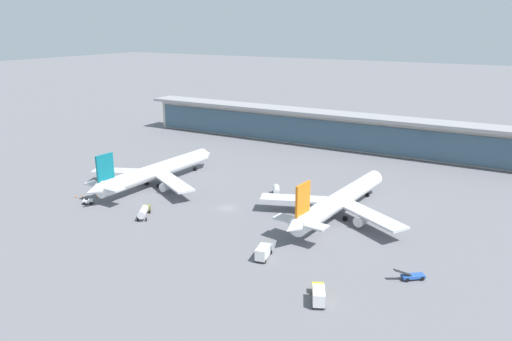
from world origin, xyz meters
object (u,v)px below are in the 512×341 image
object	(u,v)px
safety_cone_echo	(97,196)
service_truck_mid_apron_olive	(144,211)
safety_cone_charlie	(144,205)
service_truck_at_far_stand_white	(276,192)
service_truck_under_wing_blue	(412,276)
service_truck_on_taxiway_grey	(264,251)
service_truck_by_tail_yellow	(319,294)
airliner_left_stand	(155,172)
safety_cone_alpha	(76,196)
safety_cone_delta	(83,196)
safety_cone_bravo	(144,210)
airliner_centre_stand	(339,201)
service_truck_near_nose_white	(88,201)

from	to	relation	value
safety_cone_echo	service_truck_mid_apron_olive	bearing A→B (deg)	-11.72
safety_cone_charlie	service_truck_at_far_stand_white	bearing A→B (deg)	41.22
service_truck_at_far_stand_white	service_truck_under_wing_blue	bearing A→B (deg)	-33.06
service_truck_on_taxiway_grey	service_truck_by_tail_yellow	bearing A→B (deg)	-31.29
service_truck_under_wing_blue	safety_cone_echo	distance (m)	95.93
service_truck_on_taxiway_grey	airliner_left_stand	bearing A→B (deg)	153.28
service_truck_by_tail_yellow	safety_cone_alpha	bearing A→B (deg)	168.43
safety_cone_delta	safety_cone_bravo	bearing A→B (deg)	0.92
service_truck_at_far_stand_white	safety_cone_echo	distance (m)	55.30
airliner_centre_stand	service_truck_near_nose_white	size ratio (longest dim) A/B	17.05
airliner_left_stand	service_truck_under_wing_blue	size ratio (longest dim) A/B	9.23
airliner_centre_stand	safety_cone_alpha	distance (m)	79.89
safety_cone_charlie	safety_cone_delta	size ratio (longest dim) A/B	1.00
service_truck_on_taxiway_grey	safety_cone_delta	size ratio (longest dim) A/B	10.88
service_truck_under_wing_blue	safety_cone_charlie	distance (m)	78.33
airliner_centre_stand	service_truck_under_wing_blue	distance (m)	36.39
airliner_left_stand	safety_cone_echo	distance (m)	20.25
service_truck_on_taxiway_grey	service_truck_at_far_stand_white	size ratio (longest dim) A/B	0.89
safety_cone_bravo	service_truck_at_far_stand_white	bearing A→B (deg)	47.45
service_truck_mid_apron_olive	safety_cone_charlie	distance (m)	8.82
service_truck_mid_apron_olive	safety_cone_echo	bearing A→B (deg)	168.28
safety_cone_bravo	safety_cone_charlie	size ratio (longest dim) A/B	1.00
safety_cone_alpha	service_truck_on_taxiway_grey	bearing A→B (deg)	-5.77
service_truck_under_wing_blue	service_truck_by_tail_yellow	xyz separation A→B (m)	(-13.56, -17.73, 0.88)
safety_cone_alpha	safety_cone_bravo	bearing A→B (deg)	3.19
safety_cone_charlie	service_truck_mid_apron_olive	bearing A→B (deg)	-47.12
service_truck_on_taxiway_grey	safety_cone_echo	world-z (taller)	service_truck_on_taxiway_grey
airliner_left_stand	safety_cone_delta	distance (m)	23.79
service_truck_mid_apron_olive	safety_cone_delta	bearing A→B (deg)	174.22
service_truck_at_far_stand_white	safety_cone_delta	xyz separation A→B (m)	(-51.53, -29.95, -1.39)
airliner_centre_stand	service_truck_at_far_stand_white	world-z (taller)	airliner_centre_stand
service_truck_mid_apron_olive	safety_cone_alpha	world-z (taller)	service_truck_mid_apron_olive
airliner_left_stand	service_truck_under_wing_blue	distance (m)	90.60
airliner_left_stand	airliner_centre_stand	bearing A→B (deg)	3.51
service_truck_under_wing_blue	safety_cone_charlie	size ratio (longest dim) A/B	8.72
airliner_left_stand	service_truck_near_nose_white	size ratio (longest dim) A/B	17.04
service_truck_under_wing_blue	safety_cone_alpha	size ratio (longest dim) A/B	8.72
service_truck_on_taxiway_grey	safety_cone_charlie	size ratio (longest dim) A/B	10.88
service_truck_on_taxiway_grey	service_truck_at_far_stand_white	bearing A→B (deg)	113.47
safety_cone_echo	airliner_left_stand	bearing A→B (deg)	66.26
service_truck_on_taxiway_grey	safety_cone_bravo	distance (m)	44.52
service_truck_under_wing_blue	service_truck_on_taxiway_grey	xyz separation A→B (m)	(-31.56, -6.78, 0.88)
service_truck_on_taxiway_grey	service_truck_under_wing_blue	bearing A→B (deg)	12.13
service_truck_at_far_stand_white	safety_cone_bravo	bearing A→B (deg)	-132.55
service_truck_near_nose_white	safety_cone_delta	distance (m)	6.84
airliner_left_stand	safety_cone_bravo	world-z (taller)	airliner_left_stand
service_truck_by_tail_yellow	safety_cone_delta	size ratio (longest dim) A/B	10.85
airliner_left_stand	safety_cone_alpha	bearing A→B (deg)	-122.54
service_truck_near_nose_white	safety_cone_delta	size ratio (longest dim) A/B	4.72
service_truck_near_nose_white	airliner_centre_stand	bearing A→B (deg)	21.89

